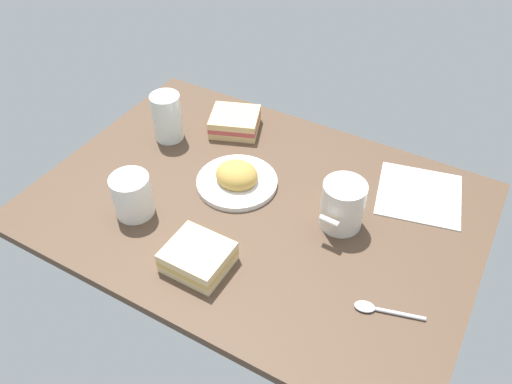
% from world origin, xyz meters
% --- Properties ---
extents(tabletop, '(0.90, 0.64, 0.02)m').
position_xyz_m(tabletop, '(0.00, 0.00, 0.01)').
color(tabletop, '#4C3828').
rests_on(tabletop, ground).
extents(plate_of_food, '(0.17, 0.17, 0.05)m').
position_xyz_m(plate_of_food, '(0.06, -0.03, 0.04)').
color(plate_of_food, white).
rests_on(plate_of_food, tabletop).
extents(coffee_mug_black, '(0.08, 0.11, 0.10)m').
position_xyz_m(coffee_mug_black, '(-0.17, -0.03, 0.07)').
color(coffee_mug_black, silver).
rests_on(coffee_mug_black, tabletop).
extents(coffee_mug_milky, '(0.09, 0.10, 0.09)m').
position_xyz_m(coffee_mug_milky, '(0.20, 0.14, 0.07)').
color(coffee_mug_milky, white).
rests_on(coffee_mug_milky, tabletop).
extents(sandwich_main, '(0.11, 0.10, 0.04)m').
position_xyz_m(sandwich_main, '(0.01, 0.20, 0.04)').
color(sandwich_main, beige).
rests_on(sandwich_main, tabletop).
extents(sandwich_side, '(0.14, 0.13, 0.04)m').
position_xyz_m(sandwich_side, '(0.17, -0.20, 0.04)').
color(sandwich_side, '#DBB77A').
rests_on(sandwich_side, tabletop).
extents(glass_of_milk, '(0.07, 0.07, 0.11)m').
position_xyz_m(glass_of_milk, '(0.29, -0.10, 0.07)').
color(glass_of_milk, silver).
rests_on(glass_of_milk, tabletop).
extents(spoon, '(0.12, 0.05, 0.01)m').
position_xyz_m(spoon, '(-0.31, 0.13, 0.02)').
color(spoon, silver).
rests_on(spoon, tabletop).
extents(paper_napkin, '(0.20, 0.20, 0.00)m').
position_xyz_m(paper_napkin, '(-0.29, -0.19, 0.02)').
color(paper_napkin, white).
rests_on(paper_napkin, tabletop).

